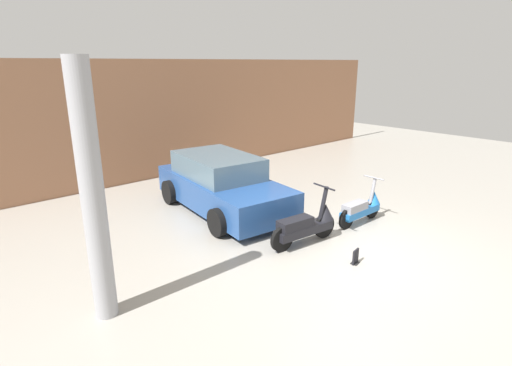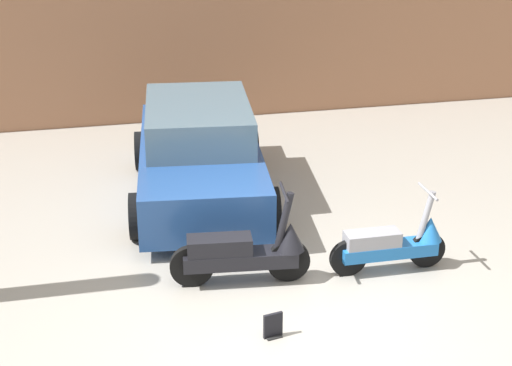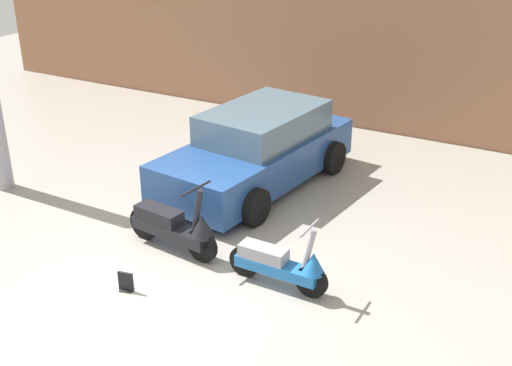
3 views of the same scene
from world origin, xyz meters
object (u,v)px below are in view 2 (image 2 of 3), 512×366
at_px(scooter_front_left, 247,251).
at_px(scooter_front_right, 394,243).
at_px(placard_near_left_scooter, 273,326).
at_px(car_rear_left, 199,154).

bearing_deg(scooter_front_left, scooter_front_right, 3.16).
distance_m(scooter_front_right, placard_near_left_scooter, 1.96).
bearing_deg(scooter_front_left, car_rear_left, 98.69).
bearing_deg(car_rear_left, placard_near_left_scooter, 8.50).
distance_m(scooter_front_left, placard_near_left_scooter, 1.14).
height_order(scooter_front_right, car_rear_left, car_rear_left).
height_order(car_rear_left, placard_near_left_scooter, car_rear_left).
relative_size(scooter_front_right, placard_near_left_scooter, 5.29).
bearing_deg(scooter_front_right, car_rear_left, 124.72).
bearing_deg(placard_near_left_scooter, scooter_front_left, 91.07).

